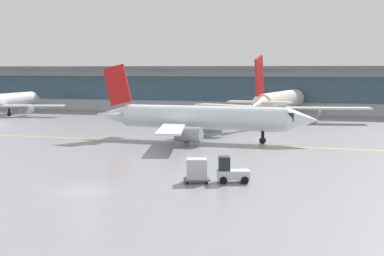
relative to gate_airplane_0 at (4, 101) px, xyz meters
name	(u,v)px	position (x,y,z in m)	size (l,w,h in m)	color
ground_plane	(84,191)	(48.63, -61.00, -2.79)	(400.00, 400.00, 0.00)	gray
taxiway_centreline_stripe	(200,143)	(48.77, -30.76, -2.79)	(110.00, 0.36, 0.01)	yellow
terminal_concourse	(272,89)	(48.63, 22.45, 2.13)	(201.82, 11.00, 9.60)	#B2B7BC
gate_airplane_0	(4,101)	(0.00, 0.00, 0.00)	(26.13, 28.05, 9.31)	white
gate_airplane_1	(280,102)	(53.21, 3.56, 0.56)	(31.27, 33.76, 11.18)	silver
taxiing_regional_jet	(202,118)	(48.39, -28.76, 0.12)	(29.27, 27.27, 9.71)	white
baggage_tug	(230,171)	(58.18, -54.38, -1.90)	(2.91, 2.28, 2.10)	silver
cargo_dolly_lead	(197,170)	(55.62, -55.26, -1.74)	(2.51, 2.19, 1.94)	#595B60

